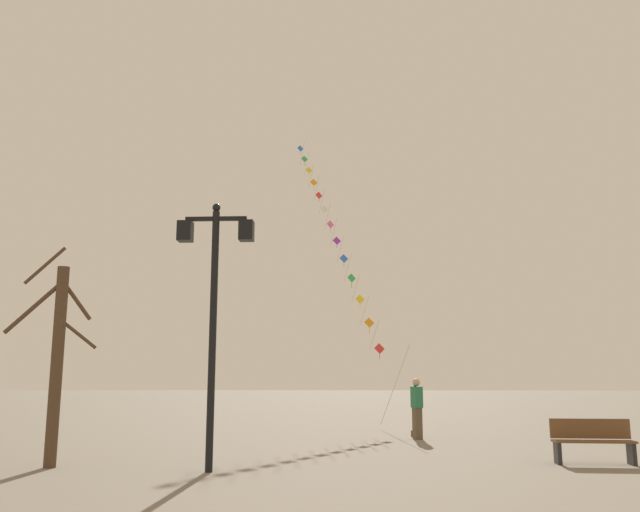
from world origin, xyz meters
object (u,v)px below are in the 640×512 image
Objects in this scene: kite_train at (335,238)px; kite_flyer at (417,407)px; twin_lantern_lamp_post at (214,283)px; park_bench at (593,441)px; bare_tree at (56,358)px.

kite_train is 11.64m from kite_flyer.
park_bench is at bearing 11.60° from twin_lantern_lamp_post.
kite_train reaches higher than kite_flyer.
bare_tree is (-5.21, -15.55, -5.75)m from kite_train.
kite_flyer is at bearing 40.23° from bare_tree.
kite_train is 9.41× the size of park_bench.
kite_train reaches higher than twin_lantern_lamp_post.
twin_lantern_lamp_post is 3.00× the size of kite_flyer.
bare_tree reaches higher than park_bench.
twin_lantern_lamp_post is at bearing -165.05° from park_bench.
kite_flyer is at bearing 122.25° from park_bench.
twin_lantern_lamp_post is at bearing 131.31° from kite_flyer.
twin_lantern_lamp_post is 3.57m from bare_tree.
bare_tree is 10.97m from park_bench.
kite_flyer is 1.05× the size of park_bench.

